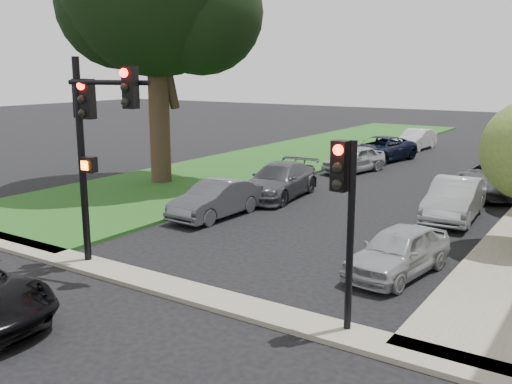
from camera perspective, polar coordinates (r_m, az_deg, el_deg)
The scene contains 13 objects.
ground at distance 12.80m, azimuth -12.74°, elevation -12.79°, with size 140.00×140.00×0.00m, color black.
grass_strip at distance 36.80m, azimuth 4.61°, elevation 3.88°, with size 8.00×44.00×0.12m, color #285B1D.
sidewalk_cross at distance 14.10m, azimuth -6.83°, elevation -9.90°, with size 60.00×1.00×0.12m, color gray.
traffic_signal_main at distance 15.69m, azimuth -16.09°, elevation 6.48°, with size 2.78×0.77×5.67m.
traffic_signal_secondary at distance 11.38m, azimuth 8.89°, elevation -0.88°, with size 0.52×0.42×4.01m.
car_parked_0 at distance 15.57m, azimuth 14.03°, elevation -5.75°, with size 1.53×3.79×1.29m, color #999BA0.
car_parked_1 at distance 21.83m, azimuth 19.24°, elevation -0.69°, with size 1.56×4.47×1.47m, color #999BA0.
car_parked_2 at distance 26.87m, azimuth 23.05°, elevation 1.46°, with size 2.65×5.75×1.60m, color #3F4247.
car_parked_5 at distance 20.95m, azimuth -4.02°, elevation -0.73°, with size 1.43×4.09×1.35m, color #3F4247.
car_parked_6 at distance 24.17m, azimuth 2.31°, elevation 1.14°, with size 2.02×4.97×1.44m, color #3F4247.
car_parked_7 at distance 30.59m, azimuth 9.80°, elevation 3.25°, with size 1.63×4.05×1.38m, color #999BA0.
car_parked_8 at distance 34.65m, azimuth 12.30°, elevation 4.23°, with size 2.40×5.22×1.45m, color black.
car_parked_9 at distance 40.30m, azimuth 15.72°, elevation 5.08°, with size 1.45×4.17×1.37m, color silver.
Camera 1 is at (8.52, -7.92, 5.33)m, focal length 40.00 mm.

